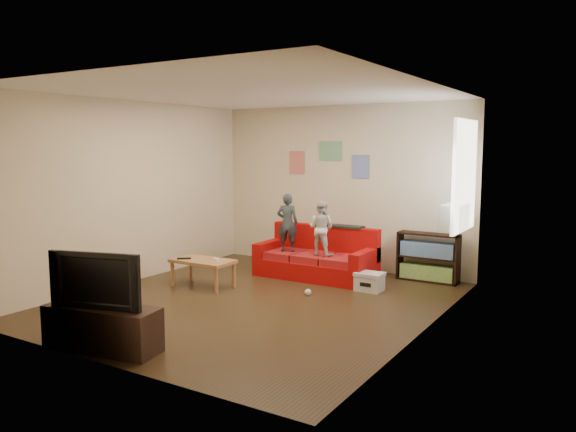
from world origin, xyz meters
The scene contains 17 objects.
room_shell centered at (0.00, 0.00, 1.35)m, with size 4.52×5.02×2.72m.
sofa centered at (0.01, 1.67, 0.27)m, with size 1.83×0.84×0.81m.
child_a centered at (-0.45, 1.51, 0.84)m, with size 0.33×0.22×0.91m, color #2C3338.
child_b centered at (0.15, 1.51, 0.80)m, with size 0.41×0.32×0.83m, color beige.
coffee_table centered at (-1.10, 0.23, 0.35)m, with size 0.90×0.50×0.41m.
remote centered at (-1.35, 0.11, 0.42)m, with size 0.20×0.05×0.02m, color black.
game_controller centered at (-0.90, 0.28, 0.42)m, with size 0.15×0.04×0.03m, color white.
bookshelf centered at (1.56, 2.30, 0.33)m, with size 0.92×0.27×0.73m.
window centered at (2.22, 1.65, 1.64)m, with size 0.04×1.08×1.48m, color white.
ac_unit centered at (2.10, 1.65, 1.08)m, with size 0.28×0.55×0.35m, color #B7B2A3.
artwork_left centered at (-0.85, 2.48, 1.75)m, with size 0.30×0.01×0.40m, color #D87266.
artwork_center centered at (-0.20, 2.48, 1.95)m, with size 0.42×0.01×0.32m, color #72B27F.
artwork_right centered at (0.35, 2.48, 1.70)m, with size 0.30×0.01×0.38m, color #727FCC.
file_box centered at (1.05, 1.28, 0.13)m, with size 0.38×0.29×0.27m.
tv_stand centered at (-0.31, -2.25, 0.22)m, with size 1.19×0.40×0.45m, color black.
television centered at (-0.31, -2.25, 0.73)m, with size 0.98×0.13×0.57m, color black.
tissue centered at (0.43, 0.62, 0.05)m, with size 0.09×0.09×0.09m, color silver.
Camera 1 is at (4.10, -5.90, 2.03)m, focal length 35.00 mm.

